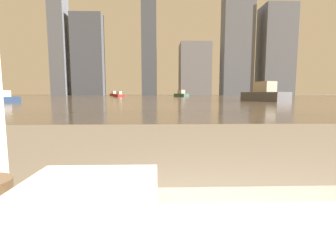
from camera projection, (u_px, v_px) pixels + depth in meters
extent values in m
cube|color=white|center=(93.00, 227.00, 0.54)|extent=(0.27, 0.22, 0.04)
cube|color=white|center=(92.00, 208.00, 0.53)|extent=(0.27, 0.22, 0.04)
cube|color=white|center=(91.00, 189.00, 0.53)|extent=(0.27, 0.22, 0.04)
cube|color=gray|center=(160.00, 97.00, 61.33)|extent=(180.00, 110.00, 0.01)
cube|color=navy|center=(3.00, 100.00, 23.11)|extent=(1.97, 2.92, 0.49)
cube|color=silver|center=(3.00, 94.00, 23.05)|extent=(1.05, 1.23, 0.55)
cube|color=#4C4C51|center=(264.00, 97.00, 26.41)|extent=(3.52, 5.55, 0.92)
cube|color=#B2A893|center=(265.00, 87.00, 26.28)|extent=(1.92, 2.30, 1.05)
cube|color=maroon|center=(119.00, 96.00, 59.08)|extent=(2.14, 3.47, 0.57)
cube|color=silver|center=(119.00, 93.00, 59.00)|extent=(1.18, 1.43, 0.66)
cube|color=maroon|center=(114.00, 95.00, 80.82)|extent=(3.16, 4.15, 0.70)
cube|color=silver|center=(114.00, 92.00, 80.73)|extent=(1.60, 1.79, 0.80)
cube|color=#335647|center=(181.00, 95.00, 60.07)|extent=(3.30, 4.36, 0.73)
cube|color=#B2A893|center=(181.00, 92.00, 59.98)|extent=(1.68, 1.88, 0.84)
cube|color=slate|center=(58.00, 11.00, 111.03)|extent=(6.42, 8.64, 70.77)
cube|color=#4C515B|center=(88.00, 55.00, 113.66)|extent=(13.41, 6.13, 34.72)
cube|color=#4C515B|center=(149.00, 37.00, 113.62)|extent=(6.42, 7.64, 49.84)
cube|color=slate|center=(194.00, 70.00, 116.00)|extent=(13.10, 13.73, 22.32)
cube|color=slate|center=(238.00, 13.00, 113.62)|extent=(13.09, 8.55, 70.96)
cube|color=slate|center=(276.00, 51.00, 116.21)|extent=(13.48, 12.32, 38.64)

